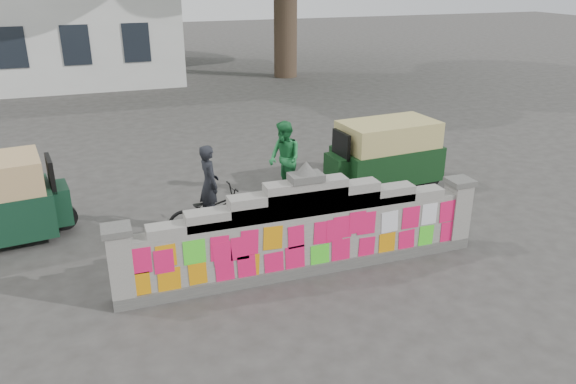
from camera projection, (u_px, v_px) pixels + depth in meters
name	position (u px, v px, depth m)	size (l,w,h in m)	color
ground	(305.00, 271.00, 9.73)	(100.00, 100.00, 0.00)	#383533
parapet_wall	(305.00, 232.00, 9.45)	(6.48, 0.44, 2.01)	#4C4C49
cyclist_bike	(211.00, 211.00, 11.00)	(0.61, 1.75, 0.92)	black
cyclist_rider	(210.00, 196.00, 10.88)	(0.57, 0.37, 1.56)	black
pedestrian	(285.00, 159.00, 12.74)	(0.84, 0.65, 1.72)	#227F3F
rickshaw_right	(385.00, 153.00, 13.30)	(2.89, 1.51, 1.57)	black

